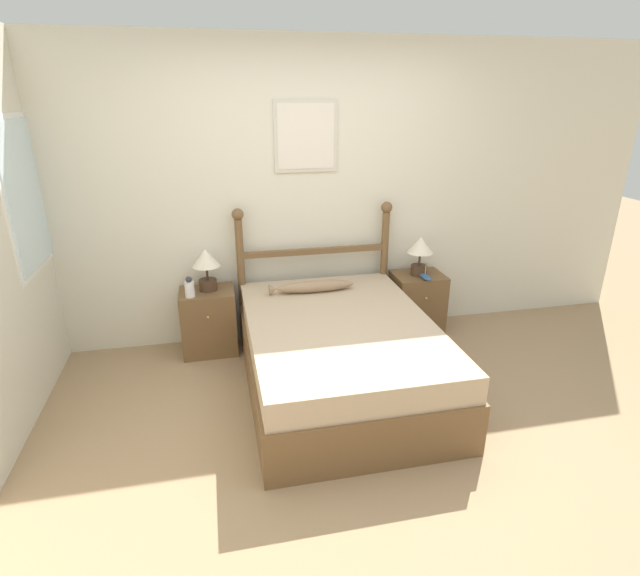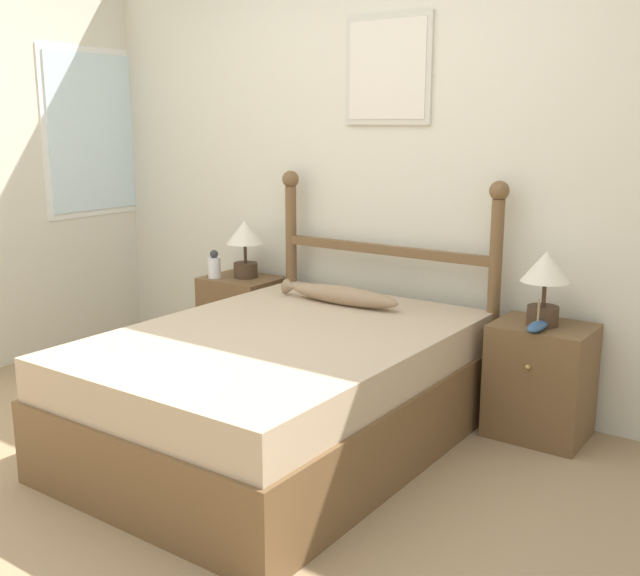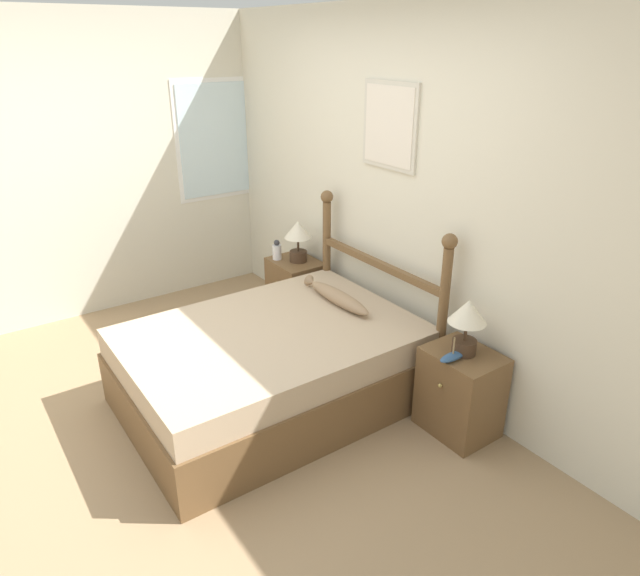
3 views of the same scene
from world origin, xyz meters
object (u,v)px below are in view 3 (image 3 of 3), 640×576
(nightstand_right, at_px, (460,392))
(table_lamp_left, at_px, (298,235))
(model_boat, at_px, (453,356))
(fish_pillow, at_px, (337,297))
(nightstand_left, at_px, (296,291))
(bed, at_px, (271,366))
(bottle, at_px, (277,251))
(table_lamp_right, at_px, (467,319))

(nightstand_right, bearing_deg, table_lamp_left, 179.44)
(model_boat, relative_size, fish_pillow, 0.28)
(nightstand_left, bearing_deg, nightstand_right, 0.00)
(bed, height_order, bottle, bottle)
(bed, bearing_deg, model_boat, 35.94)
(bottle, bearing_deg, table_lamp_right, 2.84)
(nightstand_right, height_order, fish_pillow, fish_pillow)
(table_lamp_right, bearing_deg, nightstand_left, 179.85)
(table_lamp_left, xyz_separation_m, table_lamp_right, (1.88, -0.02, 0.00))
(bed, relative_size, nightstand_left, 3.41)
(nightstand_left, xyz_separation_m, bottle, (-0.13, -0.11, 0.36))
(nightstand_right, relative_size, fish_pillow, 0.78)
(table_lamp_left, bearing_deg, nightstand_right, -0.56)
(nightstand_left, bearing_deg, table_lamp_left, 45.77)
(bottle, xyz_separation_m, fish_pillow, (1.00, -0.10, -0.03))
(bottle, xyz_separation_m, model_boat, (2.04, -0.01, -0.05))
(nightstand_right, distance_m, bottle, 2.06)
(fish_pillow, bearing_deg, table_lamp_right, 10.91)
(bed, relative_size, model_boat, 9.43)
(table_lamp_left, bearing_deg, model_boat, -4.06)
(nightstand_right, height_order, model_boat, model_boat)
(model_boat, bearing_deg, fish_pillow, -175.25)
(bed, bearing_deg, nightstand_right, 40.44)
(table_lamp_left, bearing_deg, fish_pillow, -14.46)
(nightstand_right, relative_size, model_boat, 2.76)
(table_lamp_left, distance_m, bottle, 0.25)
(nightstand_right, bearing_deg, fish_pillow, -168.90)
(table_lamp_right, distance_m, bottle, 2.03)
(nightstand_right, xyz_separation_m, fish_pillow, (-1.03, -0.20, 0.32))
(nightstand_left, distance_m, bottle, 0.39)
(bed, xyz_separation_m, model_boat, (0.96, 0.69, 0.31))
(bottle, relative_size, model_boat, 0.86)
(nightstand_left, relative_size, model_boat, 2.76)
(bottle, bearing_deg, bed, -33.20)
(nightstand_right, height_order, bottle, bottle)
(table_lamp_left, distance_m, table_lamp_right, 1.88)
(nightstand_left, distance_m, table_lamp_left, 0.51)
(table_lamp_left, relative_size, model_boat, 1.75)
(bed, bearing_deg, bottle, 146.80)
(nightstand_right, height_order, table_lamp_right, table_lamp_right)
(nightstand_right, distance_m, table_lamp_right, 0.51)
(table_lamp_right, distance_m, fish_pillow, 1.06)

